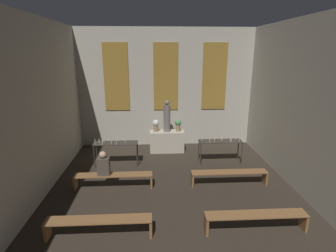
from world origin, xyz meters
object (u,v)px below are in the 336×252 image
(person_seated, at_px, (103,165))
(pew_second_right, at_px, (256,218))
(pew_second_left, at_px, (99,223))
(statue, at_px, (167,117))
(candle_rack_left, at_px, (116,145))
(pew_back_right, at_px, (229,175))
(altar, at_px, (167,141))
(pew_back_left, at_px, (113,178))
(candle_rack_right, at_px, (220,143))
(flower_vase_right, at_px, (178,125))
(flower_vase_left, at_px, (156,125))

(person_seated, bearing_deg, pew_second_right, -29.81)
(pew_second_left, bearing_deg, statue, 70.92)
(candle_rack_left, bearing_deg, pew_back_right, -24.81)
(altar, distance_m, person_seated, 3.65)
(statue, bearing_deg, altar, 0.00)
(altar, relative_size, pew_back_left, 0.59)
(pew_second_left, height_order, pew_back_right, same)
(altar, height_order, pew_back_right, altar)
(candle_rack_right, relative_size, pew_second_right, 0.67)
(candle_rack_right, distance_m, pew_second_left, 5.45)
(pew_back_left, bearing_deg, altar, 58.92)
(flower_vase_right, distance_m, pew_second_left, 5.73)
(candle_rack_right, relative_size, pew_back_left, 0.67)
(pew_back_right, bearing_deg, person_seated, 180.00)
(pew_back_left, xyz_separation_m, pew_back_right, (3.60, 0.00, 0.00))
(altar, xyz_separation_m, pew_second_right, (1.80, -5.20, -0.10))
(pew_back_left, relative_size, pew_back_right, 1.00)
(candle_rack_left, xyz_separation_m, pew_back_left, (0.14, -1.73, -0.42))
(pew_second_left, relative_size, pew_second_right, 1.00)
(candle_rack_right, distance_m, person_seated, 4.36)
(pew_second_right, distance_m, pew_back_right, 2.22)
(candle_rack_left, bearing_deg, pew_second_right, -46.53)
(candle_rack_left, bearing_deg, person_seated, -94.22)
(statue, relative_size, flower_vase_right, 2.63)
(candle_rack_right, height_order, person_seated, person_seated)
(candle_rack_right, bearing_deg, pew_second_right, -91.93)
(candle_rack_left, height_order, pew_back_left, candle_rack_left)
(statue, height_order, person_seated, statue)
(altar, relative_size, flower_vase_left, 2.83)
(flower_vase_right, xyz_separation_m, pew_second_left, (-2.26, -5.20, -0.82))
(candle_rack_right, relative_size, person_seated, 2.10)
(pew_second_left, height_order, pew_back_left, same)
(candle_rack_left, relative_size, person_seated, 2.10)
(candle_rack_left, relative_size, pew_back_right, 0.67)
(flower_vase_left, height_order, candle_rack_left, flower_vase_left)
(altar, xyz_separation_m, candle_rack_right, (1.93, -1.25, 0.32))
(statue, xyz_separation_m, flower_vase_left, (-0.46, 0.00, -0.32))
(flower_vase_right, bearing_deg, person_seated, -130.26)
(pew_back_right, bearing_deg, pew_back_left, 180.00)
(flower_vase_left, xyz_separation_m, candle_rack_left, (-1.49, -1.25, -0.40))
(candle_rack_right, bearing_deg, flower_vase_right, 139.64)
(flower_vase_left, xyz_separation_m, pew_back_left, (-1.34, -2.98, -0.82))
(person_seated, bearing_deg, pew_back_right, -0.00)
(candle_rack_left, xyz_separation_m, pew_second_left, (0.14, -3.95, -0.42))
(person_seated, bearing_deg, pew_back_left, -0.00)
(flower_vase_left, bearing_deg, flower_vase_right, 0.00)
(statue, distance_m, pew_second_right, 5.62)
(statue, bearing_deg, pew_second_left, -109.08)
(flower_vase_left, xyz_separation_m, pew_back_right, (2.26, -2.98, -0.82))
(altar, xyz_separation_m, candle_rack_left, (-1.94, -1.25, 0.32))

